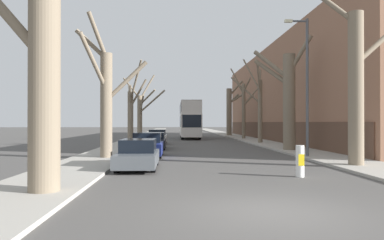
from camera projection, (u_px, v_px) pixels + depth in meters
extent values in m
plane|color=#4C4947|center=(272.00, 212.00, 8.59)|extent=(300.00, 300.00, 0.00)
cube|color=#A39E93|center=(147.00, 135.00, 58.23)|extent=(3.09, 120.00, 0.12)
cube|color=#A39E93|center=(230.00, 135.00, 58.84)|extent=(3.09, 120.00, 0.12)
cube|color=#93664C|center=(308.00, 95.00, 42.79)|extent=(10.00, 47.75, 10.44)
cube|color=brown|center=(265.00, 131.00, 42.53)|extent=(0.12, 46.79, 2.09)
cylinder|color=#7A6B56|center=(44.00, 77.00, 10.59)|extent=(0.88, 0.88, 6.69)
cylinder|color=#7A6B56|center=(16.00, 25.00, 10.73)|extent=(2.01, 0.68, 2.17)
cylinder|color=#7A6B56|center=(106.00, 106.00, 20.85)|extent=(0.66, 0.66, 5.93)
cylinder|color=#7A6B56|center=(126.00, 81.00, 20.94)|extent=(2.38, 0.29, 2.34)
cylinder|color=#7A6B56|center=(98.00, 36.00, 20.21)|extent=(0.99, 1.57, 2.38)
cylinder|color=#7A6B56|center=(94.00, 62.00, 19.96)|extent=(1.32, 2.04, 2.94)
cylinder|color=#7A6B56|center=(91.00, 45.00, 20.60)|extent=(1.76, 0.73, 1.65)
cylinder|color=#7A6B56|center=(130.00, 119.00, 31.40)|extent=(0.48, 0.48, 4.65)
cylinder|color=#7A6B56|center=(138.00, 93.00, 31.33)|extent=(1.49, 0.41, 2.40)
cylinder|color=#7A6B56|center=(136.00, 81.00, 30.62)|extent=(1.26, 1.85, 3.23)
cylinder|color=#7A6B56|center=(130.00, 96.00, 30.88)|extent=(0.29, 1.22, 1.77)
cylinder|color=#7A6B56|center=(130.00, 94.00, 32.24)|extent=(0.52, 1.82, 1.63)
cylinder|color=#7A6B56|center=(140.00, 118.00, 40.47)|extent=(0.54, 0.54, 4.97)
cylinder|color=#7A6B56|center=(152.00, 101.00, 40.05)|extent=(2.91, 1.21, 2.48)
cylinder|color=#7A6B56|center=(147.00, 88.00, 40.86)|extent=(1.73, 0.90, 2.86)
cylinder|color=#7A6B56|center=(132.00, 88.00, 41.01)|extent=(2.09, 1.36, 2.45)
cylinder|color=#7A6B56|center=(147.00, 97.00, 39.92)|extent=(1.90, 1.42, 1.69)
cylinder|color=#7A6B56|center=(141.00, 105.00, 39.45)|extent=(0.77, 2.26, 2.10)
cylinder|color=#7A6B56|center=(356.00, 89.00, 17.16)|extent=(0.69, 0.69, 7.15)
cylinder|color=#7A6B56|center=(374.00, 47.00, 17.47)|extent=(2.24, 0.77, 1.85)
cylinder|color=#7A6B56|center=(337.00, 8.00, 17.39)|extent=(1.80, 0.78, 1.62)
cylinder|color=#7A6B56|center=(355.00, 49.00, 17.54)|extent=(0.55, 1.02, 1.76)
cylinder|color=#7A6B56|center=(289.00, 103.00, 26.71)|extent=(0.87, 0.87, 6.95)
cylinder|color=#7A6B56|center=(300.00, 55.00, 26.20)|extent=(1.58, 1.51, 2.61)
cylinder|color=#7A6B56|center=(272.00, 65.00, 27.47)|extent=(2.46, 1.95, 2.43)
cylinder|color=#7A6B56|center=(272.00, 73.00, 27.71)|extent=(2.31, 2.41, 2.26)
cylinder|color=#7A6B56|center=(260.00, 112.00, 35.95)|extent=(0.43, 0.43, 6.18)
cylinder|color=#7A6B56|center=(260.00, 78.00, 36.51)|extent=(0.47, 1.24, 1.83)
cylinder|color=#7A6B56|center=(252.00, 75.00, 36.46)|extent=(1.60, 1.26, 3.27)
cylinder|color=#7A6B56|center=(246.00, 90.00, 36.23)|extent=(2.82, 0.84, 2.64)
cylinder|color=#7A6B56|center=(259.00, 79.00, 35.31)|extent=(0.77, 1.47, 2.85)
cylinder|color=#7A6B56|center=(259.00, 73.00, 36.88)|extent=(0.34, 1.94, 2.52)
cylinder|color=#7A6B56|center=(244.00, 111.00, 45.42)|extent=(0.42, 0.42, 6.78)
cylinder|color=#7A6B56|center=(237.00, 80.00, 45.65)|extent=(1.66, 0.66, 2.95)
cylinder|color=#7A6B56|center=(249.00, 100.00, 46.06)|extent=(1.69, 1.35, 1.44)
cylinder|color=#7A6B56|center=(239.00, 86.00, 45.95)|extent=(1.19, 1.25, 2.19)
cylinder|color=#7A6B56|center=(253.00, 94.00, 44.54)|extent=(2.07, 2.06, 2.64)
cylinder|color=#7A6B56|center=(247.00, 85.00, 44.39)|extent=(0.55, 2.23, 1.66)
cylinder|color=#7A6B56|center=(229.00, 112.00, 55.92)|extent=(0.80, 0.80, 7.12)
cylinder|color=#7A6B56|center=(237.00, 98.00, 55.95)|extent=(2.46, 0.35, 1.69)
cylinder|color=#7A6B56|center=(236.00, 99.00, 55.58)|extent=(2.09, 1.11, 1.41)
cylinder|color=#7A6B56|center=(234.00, 99.00, 55.72)|extent=(1.57, 0.82, 1.59)
cylinder|color=#7A6B56|center=(236.00, 89.00, 55.96)|extent=(2.17, 0.35, 2.37)
cube|color=silver|center=(190.00, 125.00, 48.10)|extent=(2.41, 11.54, 2.66)
cube|color=silver|center=(190.00, 109.00, 48.11)|extent=(2.36, 11.31, 1.51)
cube|color=#B8B1A9|center=(190.00, 103.00, 48.12)|extent=(2.36, 11.31, 0.12)
cube|color=black|center=(190.00, 121.00, 48.10)|extent=(2.44, 10.15, 1.38)
cube|color=black|center=(190.00, 108.00, 48.11)|extent=(2.44, 10.15, 1.15)
cube|color=black|center=(192.00, 121.00, 42.36)|extent=(2.17, 0.06, 1.45)
cylinder|color=black|center=(182.00, 135.00, 44.59)|extent=(0.30, 1.07, 1.07)
cylinder|color=black|center=(200.00, 135.00, 44.68)|extent=(0.30, 1.07, 1.07)
cylinder|color=black|center=(181.00, 133.00, 51.27)|extent=(0.30, 1.07, 1.07)
cylinder|color=black|center=(196.00, 133.00, 51.37)|extent=(0.30, 1.07, 1.07)
cube|color=#4C5156|center=(138.00, 158.00, 16.64)|extent=(1.72, 4.27, 0.56)
cube|color=black|center=(138.00, 145.00, 16.90)|extent=(1.51, 2.22, 0.57)
cylinder|color=black|center=(117.00, 165.00, 15.32)|extent=(0.20, 0.66, 0.66)
cylinder|color=black|center=(153.00, 164.00, 15.39)|extent=(0.20, 0.66, 0.66)
cylinder|color=black|center=(125.00, 159.00, 17.88)|extent=(0.20, 0.66, 0.66)
cylinder|color=black|center=(156.00, 158.00, 17.95)|extent=(0.20, 0.66, 0.66)
cube|color=navy|center=(147.00, 148.00, 22.42)|extent=(1.81, 4.17, 0.67)
cube|color=black|center=(148.00, 137.00, 22.68)|extent=(1.59, 2.17, 0.60)
cylinder|color=black|center=(132.00, 153.00, 21.13)|extent=(0.20, 0.68, 0.68)
cylinder|color=black|center=(160.00, 153.00, 21.21)|extent=(0.20, 0.68, 0.68)
cylinder|color=black|center=(136.00, 150.00, 23.63)|extent=(0.20, 0.68, 0.68)
cylinder|color=black|center=(161.00, 149.00, 23.71)|extent=(0.20, 0.68, 0.68)
cube|color=black|center=(153.00, 143.00, 28.88)|extent=(1.88, 4.39, 0.59)
cube|color=black|center=(154.00, 136.00, 29.15)|extent=(1.65, 2.29, 0.50)
cylinder|color=black|center=(141.00, 146.00, 27.53)|extent=(0.20, 0.64, 0.64)
cylinder|color=black|center=(164.00, 146.00, 27.60)|extent=(0.20, 0.64, 0.64)
cylinder|color=black|center=(144.00, 144.00, 30.16)|extent=(0.20, 0.64, 0.64)
cylinder|color=black|center=(165.00, 144.00, 30.24)|extent=(0.20, 0.64, 0.64)
cube|color=silver|center=(157.00, 138.00, 35.58)|extent=(1.76, 4.11, 0.68)
cube|color=black|center=(157.00, 132.00, 35.83)|extent=(1.55, 2.14, 0.50)
cylinder|color=black|center=(148.00, 141.00, 34.31)|extent=(0.20, 0.64, 0.64)
cylinder|color=black|center=(165.00, 141.00, 34.38)|extent=(0.20, 0.64, 0.64)
cylinder|color=black|center=(150.00, 140.00, 36.77)|extent=(0.20, 0.64, 0.64)
cylinder|color=black|center=(166.00, 140.00, 36.84)|extent=(0.20, 0.64, 0.64)
cylinder|color=#4C4F54|center=(307.00, 88.00, 21.57)|extent=(0.16, 0.16, 8.06)
cylinder|color=#4C4F54|center=(298.00, 21.00, 21.57)|extent=(1.10, 0.11, 0.11)
cube|color=beige|center=(288.00, 21.00, 21.54)|extent=(0.44, 0.20, 0.16)
cylinder|color=white|center=(300.00, 161.00, 14.12)|extent=(0.32, 0.32, 1.20)
cube|color=yellow|center=(301.00, 160.00, 13.96)|extent=(0.22, 0.01, 0.43)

